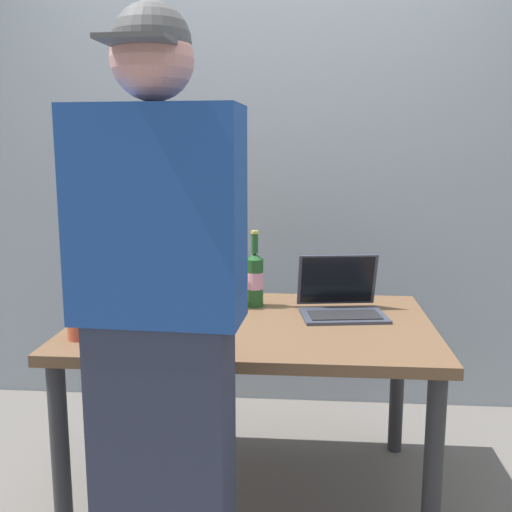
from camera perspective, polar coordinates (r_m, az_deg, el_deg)
ground_plane at (r=2.57m, az=-0.33°, el=-21.34°), size 8.00×8.00×0.00m
desk at (r=2.31m, az=-0.35°, el=-8.11°), size 1.34×0.89×0.70m
laptop at (r=2.40m, az=8.05°, el=-4.20°), size 0.36×0.33×0.22m
beer_bottle_amber at (r=2.44m, az=-3.91°, el=-1.97°), size 0.06×0.06×0.34m
beer_bottle_brown at (r=2.47m, az=-0.12°, el=-2.12°), size 0.07×0.07×0.31m
beer_bottle_dark at (r=2.56m, az=-3.46°, el=-1.82°), size 0.07×0.07×0.29m
person_figure at (r=1.63m, az=-9.06°, el=-6.92°), size 0.45×0.29×1.70m
coffee_mug at (r=2.15m, az=-16.25°, el=-6.24°), size 0.12×0.08×0.10m
back_wall at (r=3.14m, az=1.21°, el=9.34°), size 6.00×0.10×2.60m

